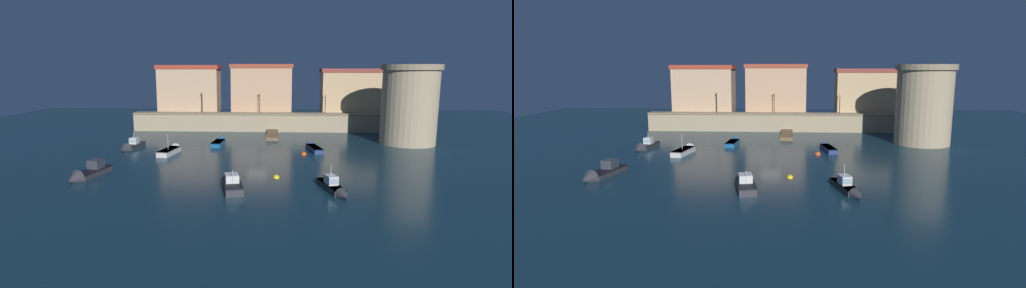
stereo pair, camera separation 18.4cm
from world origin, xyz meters
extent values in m
plane|color=#112D3D|center=(0.00, 0.00, 0.00)|extent=(121.05, 121.05, 0.00)
cube|color=tan|center=(0.00, 21.34, 1.51)|extent=(45.95, 2.32, 3.02)
cube|color=gray|center=(0.00, 21.34, 3.14)|extent=(45.95, 2.62, 0.24)
cube|color=tan|center=(-13.79, 25.42, 6.96)|extent=(10.95, 5.84, 7.88)
cube|color=#B53B2A|center=(-13.79, 25.42, 11.25)|extent=(11.38, 6.07, 0.70)
cube|color=tan|center=(-0.34, 24.80, 7.05)|extent=(10.89, 4.60, 8.06)
cube|color=#AA4730|center=(-0.34, 24.80, 11.43)|extent=(11.33, 4.79, 0.70)
cube|color=#D7AF7B|center=(16.00, 24.88, 6.65)|extent=(10.81, 4.77, 7.26)
cube|color=brown|center=(16.00, 24.88, 10.64)|extent=(11.24, 4.96, 0.70)
cylinder|color=tan|center=(21.93, 10.17, 5.42)|extent=(7.96, 7.96, 10.83)
cylinder|color=gray|center=(21.93, 10.17, 11.23)|extent=(8.60, 8.60, 0.80)
cube|color=brown|center=(1.81, 15.75, 0.27)|extent=(1.90, 8.85, 0.54)
cylinder|color=brown|center=(2.66, 17.96, 0.35)|extent=(0.20, 0.20, 0.70)
cylinder|color=brown|center=(2.66, 13.54, 0.35)|extent=(0.20, 0.20, 0.70)
cylinder|color=black|center=(-10.79, 21.34, 5.00)|extent=(0.12, 0.12, 3.48)
sphere|color=#F9D172|center=(-10.79, 21.34, 6.89)|extent=(0.32, 0.32, 0.32)
cylinder|color=black|center=(-0.55, 21.34, 4.94)|extent=(0.12, 0.12, 3.36)
sphere|color=#F9D172|center=(-0.55, 21.34, 6.77)|extent=(0.32, 0.32, 0.32)
cylinder|color=black|center=(10.95, 21.34, 4.82)|extent=(0.12, 0.12, 3.11)
sphere|color=#F9D172|center=(10.95, 21.34, 6.53)|extent=(0.32, 0.32, 0.32)
cube|color=#195689|center=(-6.00, 7.28, 0.32)|extent=(1.65, 4.23, 0.63)
cone|color=#195689|center=(-5.81, 9.87, 0.32)|extent=(1.36, 1.25, 1.28)
cube|color=#0B2850|center=(-6.00, 7.28, 0.59)|extent=(1.68, 4.31, 0.08)
cube|color=#333338|center=(-17.84, 5.21, 0.24)|extent=(2.02, 4.94, 0.48)
cone|color=#333338|center=(-18.06, 2.17, 0.24)|extent=(1.68, 1.47, 1.59)
cube|color=black|center=(-17.84, 5.21, 0.44)|extent=(2.06, 5.04, 0.08)
cube|color=silver|center=(-17.81, 5.56, 0.91)|extent=(1.15, 1.36, 0.86)
cube|color=#99B7C6|center=(-17.86, 4.93, 0.95)|extent=(0.96, 0.13, 0.51)
cylinder|color=#B2B2B7|center=(-17.81, 5.51, 1.31)|extent=(0.08, 0.08, 1.66)
cube|color=silver|center=(-11.55, 0.77, 0.35)|extent=(2.24, 4.76, 0.71)
cone|color=silver|center=(-11.06, 3.61, 0.35)|extent=(1.61, 1.50, 1.41)
cube|color=#6D5253|center=(-11.55, 0.77, 0.67)|extent=(2.28, 4.86, 0.08)
cylinder|color=#B2B2B7|center=(-11.58, 0.56, 1.70)|extent=(0.08, 0.08, 1.98)
cube|color=#333338|center=(-1.53, -14.81, 0.37)|extent=(2.49, 4.50, 0.73)
cone|color=#333338|center=(-2.11, -12.20, 0.37)|extent=(1.75, 1.49, 1.53)
cube|color=black|center=(-1.53, -14.81, 0.69)|extent=(2.54, 4.59, 0.08)
cube|color=silver|center=(-1.60, -14.47, 1.09)|extent=(1.53, 1.74, 0.73)
cylinder|color=#B2B2B7|center=(-1.44, -15.20, 1.36)|extent=(0.08, 0.08, 1.26)
cube|color=navy|center=(7.64, 3.78, 0.32)|extent=(2.08, 4.75, 0.64)
cone|color=navy|center=(7.09, 6.62, 0.32)|extent=(1.38, 1.49, 1.16)
cube|color=black|center=(7.64, 3.78, 0.60)|extent=(2.12, 4.84, 0.08)
cube|color=#333338|center=(-16.90, -10.02, 0.29)|extent=(2.65, 5.16, 0.58)
cone|color=#333338|center=(-17.49, -13.06, 0.29)|extent=(1.89, 1.67, 1.66)
cube|color=black|center=(-16.90, -10.02, 0.54)|extent=(2.70, 5.27, 0.08)
cube|color=#333842|center=(-16.77, -9.38, 1.04)|extent=(1.52, 1.65, 0.93)
cube|color=#333338|center=(7.60, -14.14, 0.28)|extent=(2.38, 4.79, 0.56)
cone|color=#333338|center=(8.38, -16.95, 0.28)|extent=(1.43, 1.55, 1.12)
cube|color=black|center=(7.60, -14.14, 0.52)|extent=(2.42, 4.88, 0.08)
cube|color=silver|center=(7.61, -14.18, 0.97)|extent=(1.27, 1.58, 0.83)
cube|color=#99B7C6|center=(7.79, -14.84, 1.02)|extent=(0.83, 0.28, 0.50)
cylinder|color=#B2B2B7|center=(7.58, -14.07, 1.46)|extent=(0.08, 0.08, 1.80)
sphere|color=#EA4C19|center=(6.06, 1.46, 0.00)|extent=(0.78, 0.78, 0.78)
sphere|color=yellow|center=(2.53, -10.26, 0.00)|extent=(0.70, 0.70, 0.70)
camera|label=1|loc=(2.57, -51.38, 11.22)|focal=28.93mm
camera|label=2|loc=(2.75, -51.37, 11.22)|focal=28.93mm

